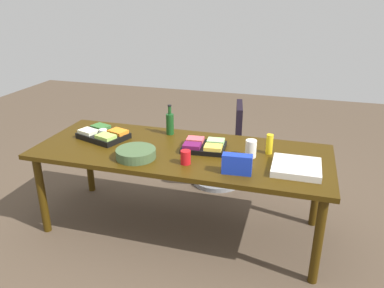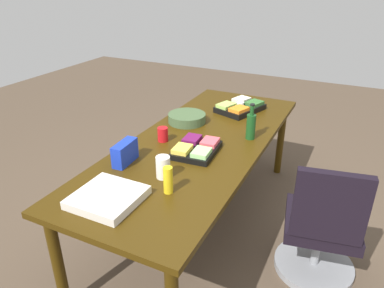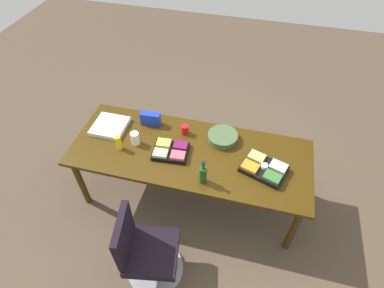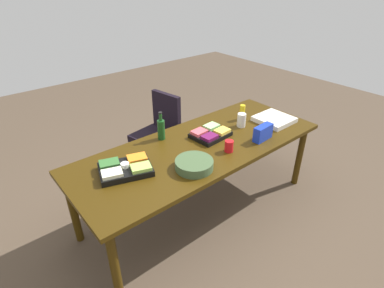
{
  "view_description": "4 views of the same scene",
  "coord_description": "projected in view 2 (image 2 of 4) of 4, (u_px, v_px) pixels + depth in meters",
  "views": [
    {
      "loc": [
        -0.93,
        2.81,
        2.04
      ],
      "look_at": [
        -0.12,
        0.07,
        0.88
      ],
      "focal_mm": 35.39,
      "sensor_mm": 36.0,
      "label": 1
    },
    {
      "loc": [
        -2.29,
        -1.06,
        1.96
      ],
      "look_at": [
        -0.12,
        0.0,
        0.8
      ],
      "focal_mm": 33.8,
      "sensor_mm": 36.0,
      "label": 2
    },
    {
      "loc": [
        0.56,
        -2.08,
        3.18
      ],
      "look_at": [
        -0.0,
        0.09,
        0.8
      ],
      "focal_mm": 28.88,
      "sensor_mm": 36.0,
      "label": 3
    },
    {
      "loc": [
        1.68,
        1.88,
        2.25
      ],
      "look_at": [
        0.12,
        0.02,
        0.84
      ],
      "focal_mm": 28.71,
      "sensor_mm": 36.0,
      "label": 4
    }
  ],
  "objects": [
    {
      "name": "conference_table",
      "position": [
        199.0,
        149.0,
        2.81
      ],
      "size": [
        2.51,
        0.97,
        0.78
      ],
      "color": "#3B2807",
      "rests_on": "ground"
    },
    {
      "name": "mayo_jar",
      "position": [
        163.0,
        167.0,
        2.26
      ],
      "size": [
        0.1,
        0.1,
        0.14
      ],
      "primitive_type": "cylinder",
      "rotation": [
        0.0,
        0.0,
        -0.18
      ],
      "color": "white",
      "rests_on": "conference_table"
    },
    {
      "name": "mustard_bottle",
      "position": [
        168.0,
        180.0,
        2.1
      ],
      "size": [
        0.07,
        0.07,
        0.17
      ],
      "primitive_type": "cylinder",
      "rotation": [
        0.0,
        0.0,
        0.21
      ],
      "color": "yellow",
      "rests_on": "conference_table"
    },
    {
      "name": "veggie_tray",
      "position": [
        240.0,
        107.0,
        3.36
      ],
      "size": [
        0.49,
        0.42,
        0.09
      ],
      "color": "black",
      "rests_on": "conference_table"
    },
    {
      "name": "pizza_box",
      "position": [
        108.0,
        197.0,
        2.05
      ],
      "size": [
        0.36,
        0.36,
        0.05
      ],
      "primitive_type": "cube",
      "rotation": [
        0.0,
        0.0,
        0.0
      ],
      "color": "silver",
      "rests_on": "conference_table"
    },
    {
      "name": "wine_bottle",
      "position": [
        251.0,
        126.0,
        2.77
      ],
      "size": [
        0.08,
        0.08,
        0.29
      ],
      "color": "#17481B",
      "rests_on": "conference_table"
    },
    {
      "name": "ground_plane",
      "position": [
        198.0,
        222.0,
        3.12
      ],
      "size": [
        10.0,
        10.0,
        0.0
      ],
      "primitive_type": "plane",
      "color": "brown"
    },
    {
      "name": "office_chair",
      "position": [
        320.0,
        234.0,
        2.45
      ],
      "size": [
        0.56,
        0.56,
        0.92
      ],
      "color": "gray",
      "rests_on": "ground"
    },
    {
      "name": "chip_bag_blue",
      "position": [
        125.0,
        153.0,
        2.44
      ],
      "size": [
        0.22,
        0.09,
        0.15
      ],
      "primitive_type": "cube",
      "rotation": [
        0.0,
        0.0,
        0.07
      ],
      "color": "#1835BB",
      "rests_on": "conference_table"
    },
    {
      "name": "red_solo_cup",
      "position": [
        163.0,
        134.0,
        2.76
      ],
      "size": [
        0.1,
        0.1,
        0.11
      ],
      "primitive_type": "cylinder",
      "rotation": [
        0.0,
        0.0,
        0.22
      ],
      "color": "red",
      "rests_on": "conference_table"
    },
    {
      "name": "salad_bowl",
      "position": [
        187.0,
        118.0,
        3.11
      ],
      "size": [
        0.34,
        0.34,
        0.08
      ],
      "primitive_type": "cylinder",
      "rotation": [
        0.0,
        0.0,
        0.04
      ],
      "color": "#425A36",
      "rests_on": "conference_table"
    },
    {
      "name": "fruit_platter",
      "position": [
        197.0,
        148.0,
        2.59
      ],
      "size": [
        0.38,
        0.31,
        0.07
      ],
      "color": "black",
      "rests_on": "conference_table"
    }
  ]
}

